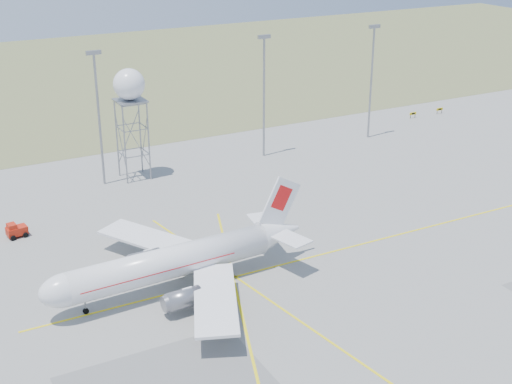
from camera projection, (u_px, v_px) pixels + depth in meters
grass_strip at (54, 80)px, 174.47m from camera, size 400.00×120.00×0.03m
mast_b at (98, 108)px, 105.14m from camera, size 2.20×0.50×20.50m
mast_c at (264, 86)px, 117.46m from camera, size 2.20×0.50×20.50m
mast_d at (372, 73)px, 127.13m from camera, size 2.20×0.50×20.50m
taxi_sign_near at (413, 114)px, 143.07m from camera, size 1.60×0.17×1.20m
taxi_sign_far at (440, 109)px, 146.15m from camera, size 1.60×0.17×1.20m
airliner_main at (175, 262)px, 78.51m from camera, size 31.63×30.73×10.76m
radar_tower at (131, 118)px, 108.58m from camera, size 4.78×4.78×17.30m
baggage_tug at (17, 232)px, 91.84m from camera, size 2.70×2.29×1.95m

